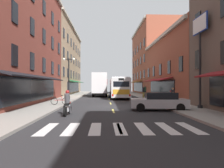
# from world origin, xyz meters

# --- Properties ---
(ground_plane) EXTENTS (34.80, 80.00, 0.10)m
(ground_plane) POSITION_xyz_m (0.00, 0.00, -0.05)
(ground_plane) COLOR #28282B
(lane_centre_dashes) EXTENTS (0.14, 73.90, 0.01)m
(lane_centre_dashes) POSITION_xyz_m (0.00, -0.25, 0.00)
(lane_centre_dashes) COLOR #DBCC4C
(lane_centre_dashes) RESTS_ON ground
(crosswalk_near) EXTENTS (7.10, 2.80, 0.01)m
(crosswalk_near) POSITION_xyz_m (0.00, -10.00, 0.00)
(crosswalk_near) COLOR silver
(crosswalk_near) RESTS_ON ground
(sidewalk_left) EXTENTS (3.00, 80.00, 0.14)m
(sidewalk_left) POSITION_xyz_m (-5.90, 0.00, 0.07)
(sidewalk_left) COLOR gray
(sidewalk_left) RESTS_ON ground
(sidewalk_right) EXTENTS (3.00, 80.00, 0.14)m
(sidewalk_right) POSITION_xyz_m (5.90, 0.00, 0.07)
(sidewalk_right) COLOR gray
(sidewalk_right) RESTS_ON ground
(billboard_sign) EXTENTS (0.40, 2.44, 7.47)m
(billboard_sign) POSITION_xyz_m (7.05, -3.02, 5.67)
(billboard_sign) COLOR black
(billboard_sign) RESTS_ON sidewalk_right
(transit_bus) EXTENTS (2.76, 11.95, 3.08)m
(transit_bus) POSITION_xyz_m (1.57, 12.95, 1.62)
(transit_bus) COLOR silver
(transit_bus) RESTS_ON ground
(box_truck) EXTENTS (2.58, 8.28, 3.98)m
(box_truck) POSITION_xyz_m (-1.38, 16.88, 2.05)
(box_truck) COLOR #B21E19
(box_truck) RESTS_ON ground
(sedan_near) EXTENTS (2.03, 4.68, 1.40)m
(sedan_near) POSITION_xyz_m (-1.20, 26.69, 0.73)
(sedan_near) COLOR silver
(sedan_near) RESTS_ON ground
(sedan_mid) EXTENTS (4.50, 2.36, 1.41)m
(sedan_mid) POSITION_xyz_m (3.62, -3.39, 0.72)
(sedan_mid) COLOR silver
(sedan_mid) RESTS_ON ground
(motorcycle_rider) EXTENTS (0.62, 2.07, 1.66)m
(motorcycle_rider) POSITION_xyz_m (-3.13, -5.69, 0.71)
(motorcycle_rider) COLOR black
(motorcycle_rider) RESTS_ON ground
(bicycle_near) EXTENTS (1.71, 0.48, 0.91)m
(bicycle_near) POSITION_xyz_m (-4.85, 0.19, 0.50)
(bicycle_near) COLOR black
(bicycle_near) RESTS_ON sidewalk_left
(pedestrian_near) EXTENTS (0.41, 0.53, 1.59)m
(pedestrian_near) POSITION_xyz_m (6.41, 1.75, 0.98)
(pedestrian_near) COLOR #B29947
(pedestrian_near) RESTS_ON sidewalk_right
(pedestrian_mid) EXTENTS (0.36, 0.36, 1.78)m
(pedestrian_mid) POSITION_xyz_m (6.00, 14.17, 1.06)
(pedestrian_mid) COLOR black
(pedestrian_mid) RESTS_ON sidewalk_right
(pedestrian_far) EXTENTS (0.36, 0.36, 1.73)m
(pedestrian_far) POSITION_xyz_m (5.09, 10.89, 1.03)
(pedestrian_far) COLOR #B29947
(pedestrian_far) RESTS_ON sidewalk_right
(street_lamp_twin) EXTENTS (1.42, 0.32, 4.98)m
(street_lamp_twin) POSITION_xyz_m (-4.76, 4.56, 2.91)
(street_lamp_twin) COLOR black
(street_lamp_twin) RESTS_ON sidewalk_left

